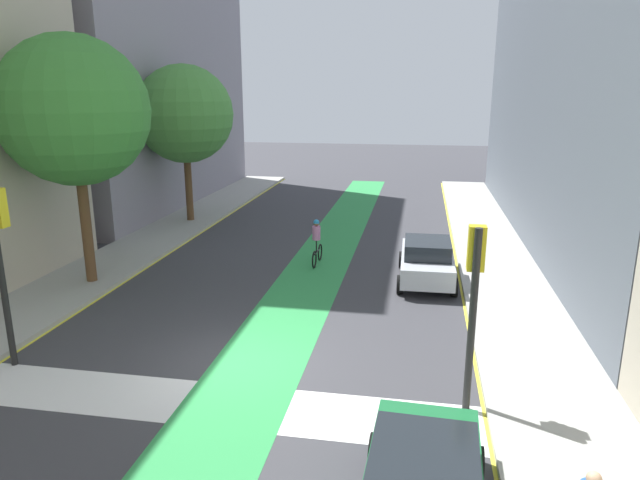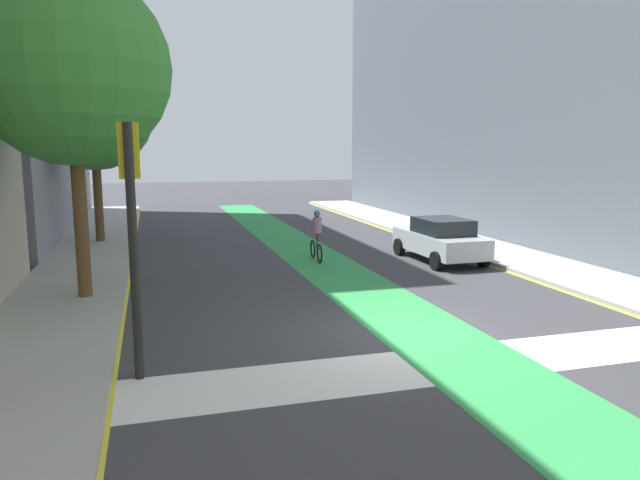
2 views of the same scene
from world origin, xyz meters
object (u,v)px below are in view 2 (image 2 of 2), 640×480
(traffic_signal_near_left, at_px, (131,202))
(street_tree_near, at_px, (71,68))
(street_tree_far, at_px, (93,111))
(car_silver_right_far, at_px, (440,239))
(cyclist_in_lane, at_px, (317,234))

(traffic_signal_near_left, relative_size, street_tree_near, 0.53)
(street_tree_near, bearing_deg, street_tree_far, 92.03)
(street_tree_near, relative_size, street_tree_far, 1.07)
(traffic_signal_near_left, distance_m, car_silver_right_far, 13.39)
(traffic_signal_near_left, xyz_separation_m, street_tree_near, (-1.46, 5.83, 2.91))
(car_silver_right_far, relative_size, street_tree_far, 0.54)
(car_silver_right_far, bearing_deg, street_tree_far, 148.55)
(traffic_signal_near_left, relative_size, street_tree_far, 0.57)
(car_silver_right_far, distance_m, street_tree_far, 14.94)
(street_tree_near, xyz_separation_m, street_tree_far, (-0.35, 9.82, -0.51))
(street_tree_near, distance_m, street_tree_far, 9.84)
(street_tree_near, bearing_deg, car_silver_right_far, 11.69)
(cyclist_in_lane, xyz_separation_m, street_tree_near, (-7.48, -3.72, 5.08))
(cyclist_in_lane, relative_size, street_tree_far, 0.24)
(cyclist_in_lane, distance_m, street_tree_far, 10.92)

